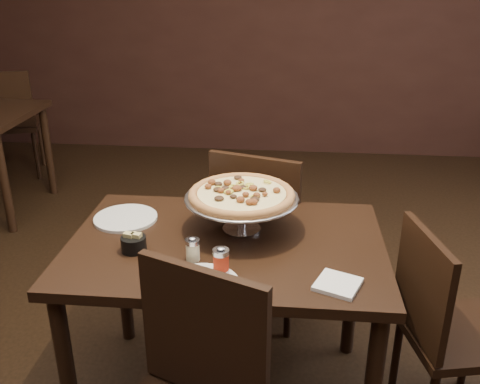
{
  "coord_description": "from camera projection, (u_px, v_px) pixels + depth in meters",
  "views": [
    {
      "loc": [
        0.32,
        -1.73,
        1.77
      ],
      "look_at": [
        0.13,
        0.15,
        0.96
      ],
      "focal_mm": 40.0,
      "sensor_mm": 36.0,
      "label": 1
    }
  ],
  "objects": [
    {
      "name": "plate_near",
      "position": [
        201.0,
        285.0,
        1.79
      ],
      "size": [
        0.26,
        0.26,
        0.01
      ],
      "primitive_type": "cylinder",
      "color": "silver",
      "rests_on": "dining_table"
    },
    {
      "name": "pizza_stand",
      "position": [
        242.0,
        195.0,
        2.12
      ],
      "size": [
        0.46,
        0.46,
        0.19
      ],
      "color": "#AFB0B6",
      "rests_on": "dining_table"
    },
    {
      "name": "serving_spatula",
      "position": [
        235.0,
        210.0,
        2.01
      ],
      "size": [
        0.14,
        0.14,
        0.02
      ],
      "rotation": [
        0.0,
        0.0,
        -0.22
      ],
      "color": "#AFB0B6",
      "rests_on": "pizza_stand"
    },
    {
      "name": "parmesan_shaker",
      "position": [
        193.0,
        249.0,
        1.94
      ],
      "size": [
        0.05,
        0.05,
        0.09
      ],
      "color": "beige",
      "rests_on": "dining_table"
    },
    {
      "name": "chair_far",
      "position": [
        263.0,
        230.0,
        2.71
      ],
      "size": [
        0.56,
        0.56,
        0.96
      ],
      "rotation": [
        0.0,
        0.0,
        2.85
      ],
      "color": "black",
      "rests_on": "ground"
    },
    {
      "name": "plate_left",
      "position": [
        126.0,
        218.0,
        2.26
      ],
      "size": [
        0.27,
        0.27,
        0.01
      ],
      "primitive_type": "cylinder",
      "color": "silver",
      "rests_on": "dining_table"
    },
    {
      "name": "dining_table",
      "position": [
        226.0,
        264.0,
        2.13
      ],
      "size": [
        1.23,
        0.82,
        0.77
      ],
      "rotation": [
        0.0,
        0.0,
        0.0
      ],
      "color": "black",
      "rests_on": "ground"
    },
    {
      "name": "napkin_stack",
      "position": [
        338.0,
        284.0,
        1.8
      ],
      "size": [
        0.18,
        0.18,
        0.01
      ],
      "primitive_type": "cube",
      "rotation": [
        0.0,
        0.0,
        -0.4
      ],
      "color": "white",
      "rests_on": "dining_table"
    },
    {
      "name": "packet_caddy",
      "position": [
        134.0,
        243.0,
        2.01
      ],
      "size": [
        0.1,
        0.1,
        0.07
      ],
      "rotation": [
        0.0,
        0.0,
        -0.24
      ],
      "color": "black",
      "rests_on": "dining_table"
    },
    {
      "name": "room",
      "position": [
        215.0,
        84.0,
        1.77
      ],
      "size": [
        6.04,
        7.04,
        2.84
      ],
      "color": "black",
      "rests_on": "ground"
    },
    {
      "name": "pepper_flake_shaker",
      "position": [
        221.0,
        260.0,
        1.86
      ],
      "size": [
        0.06,
        0.06,
        0.1
      ],
      "color": "maroon",
      "rests_on": "dining_table"
    },
    {
      "name": "bg_chair_far",
      "position": [
        11.0,
        120.0,
        4.63
      ],
      "size": [
        0.56,
        0.56,
        0.96
      ],
      "rotation": [
        0.0,
        0.0,
        3.46
      ],
      "color": "black",
      "rests_on": "ground"
    },
    {
      "name": "chair_side",
      "position": [
        444.0,
        323.0,
        2.08
      ],
      "size": [
        0.49,
        0.49,
        0.87
      ],
      "rotation": [
        0.0,
        0.0,
        1.79
      ],
      "color": "black",
      "rests_on": "ground"
    }
  ]
}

